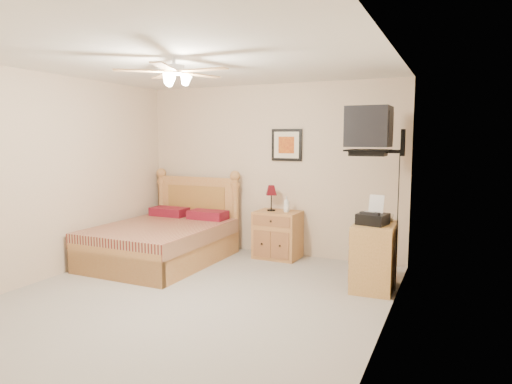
# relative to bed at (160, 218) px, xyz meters

# --- Properties ---
(floor) EXTENTS (4.50, 4.50, 0.00)m
(floor) POSITION_rel_bed_xyz_m (1.18, -1.12, -0.62)
(floor) COLOR gray
(floor) RESTS_ON ground
(ceiling) EXTENTS (4.00, 4.50, 0.04)m
(ceiling) POSITION_rel_bed_xyz_m (1.18, -1.12, 1.88)
(ceiling) COLOR white
(ceiling) RESTS_ON ground
(wall_back) EXTENTS (4.00, 0.04, 2.50)m
(wall_back) POSITION_rel_bed_xyz_m (1.18, 1.13, 0.63)
(wall_back) COLOR beige
(wall_back) RESTS_ON ground
(wall_left) EXTENTS (0.04, 4.50, 2.50)m
(wall_left) POSITION_rel_bed_xyz_m (-0.82, -1.12, 0.63)
(wall_left) COLOR beige
(wall_left) RESTS_ON ground
(wall_right) EXTENTS (0.04, 4.50, 2.50)m
(wall_right) POSITION_rel_bed_xyz_m (3.18, -1.12, 0.63)
(wall_right) COLOR beige
(wall_right) RESTS_ON ground
(bed) EXTENTS (1.49, 1.94, 1.24)m
(bed) POSITION_rel_bed_xyz_m (0.00, 0.00, 0.00)
(bed) COLOR #B76E38
(bed) RESTS_ON ground
(nightstand) EXTENTS (0.64, 0.49, 0.68)m
(nightstand) POSITION_rel_bed_xyz_m (1.40, 0.88, -0.28)
(nightstand) COLOR #C07440
(nightstand) RESTS_ON ground
(table_lamp) EXTENTS (0.25, 0.25, 0.37)m
(table_lamp) POSITION_rel_bed_xyz_m (1.29, 0.90, 0.24)
(table_lamp) COLOR #55080E
(table_lamp) RESTS_ON nightstand
(lotion_bottle) EXTENTS (0.09, 0.09, 0.22)m
(lotion_bottle) POSITION_rel_bed_xyz_m (1.54, 0.88, 0.17)
(lotion_bottle) COLOR white
(lotion_bottle) RESTS_ON nightstand
(framed_picture) EXTENTS (0.46, 0.04, 0.46)m
(framed_picture) POSITION_rel_bed_xyz_m (1.45, 1.11, 1.00)
(framed_picture) COLOR black
(framed_picture) RESTS_ON wall_back
(dresser) EXTENTS (0.46, 0.65, 0.76)m
(dresser) POSITION_rel_bed_xyz_m (2.91, 0.05, -0.24)
(dresser) COLOR #A47736
(dresser) RESTS_ON ground
(fax_machine) EXTENTS (0.36, 0.38, 0.32)m
(fax_machine) POSITION_rel_bed_xyz_m (2.89, -0.01, 0.30)
(fax_machine) COLOR black
(fax_machine) RESTS_ON dresser
(magazine_lower) EXTENTS (0.29, 0.34, 0.03)m
(magazine_lower) POSITION_rel_bed_xyz_m (2.84, 0.32, 0.15)
(magazine_lower) COLOR beige
(magazine_lower) RESTS_ON dresser
(magazine_upper) EXTENTS (0.23, 0.31, 0.02)m
(magazine_upper) POSITION_rel_bed_xyz_m (2.85, 0.33, 0.18)
(magazine_upper) COLOR gray
(magazine_upper) RESTS_ON magazine_lower
(wall_tv) EXTENTS (0.56, 0.46, 0.58)m
(wall_tv) POSITION_rel_bed_xyz_m (2.93, 0.22, 1.19)
(wall_tv) COLOR black
(wall_tv) RESTS_ON wall_right
(ceiling_fan) EXTENTS (1.14, 1.14, 0.28)m
(ceiling_fan) POSITION_rel_bed_xyz_m (1.18, -1.32, 1.74)
(ceiling_fan) COLOR white
(ceiling_fan) RESTS_ON ceiling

